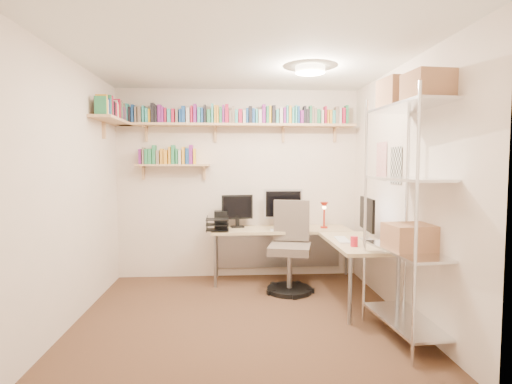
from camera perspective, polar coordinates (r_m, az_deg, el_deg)
ground at (r=4.14m, az=-2.04°, el=-17.46°), size 3.20×3.20×0.00m
room_shell at (r=3.85m, az=-2.03°, el=4.52°), size 3.24×3.04×2.52m
wall_shelves at (r=5.18m, az=-7.34°, el=9.61°), size 3.12×1.09×0.80m
corner_desk at (r=4.96m, az=4.74°, el=-5.72°), size 1.93×1.78×1.19m
office_chair at (r=4.83m, az=4.90°, el=-8.71°), size 0.58×0.59×1.07m
wire_rack at (r=3.62m, az=21.31°, el=3.18°), size 0.52×0.95×2.26m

